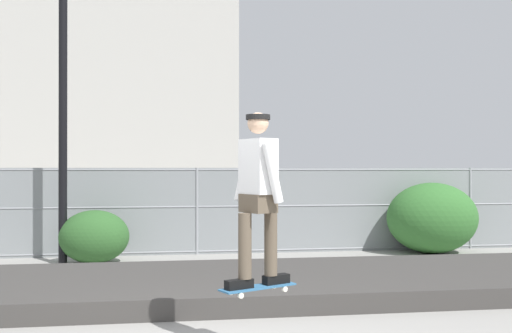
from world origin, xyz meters
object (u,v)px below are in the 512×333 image
at_px(shrub_center, 94,237).
at_px(shrub_right, 432,218).
at_px(skateboard, 258,287).
at_px(parked_car_mid, 304,203).
at_px(parked_car_far, 486,202).
at_px(skater, 258,188).
at_px(street_lamp, 63,32).
at_px(parked_car_near, 80,205).

xyz_separation_m(shrub_center, shrub_right, (7.07, 0.31, 0.25)).
xyz_separation_m(skateboard, shrub_center, (-2.31, 5.91, -0.15)).
bearing_deg(skateboard, parked_car_mid, 74.49).
bearing_deg(parked_car_far, shrub_right, -131.37).
bearing_deg(parked_car_mid, shrub_center, -137.73).
distance_m(skater, street_lamp, 7.08).
xyz_separation_m(street_lamp, shrub_center, (0.57, 0.08, -3.92)).
bearing_deg(parked_car_mid, parked_car_near, 178.95).
distance_m(skater, shrub_center, 6.45).
relative_size(skater, parked_car_mid, 0.38).
relative_size(street_lamp, parked_car_far, 1.60).
distance_m(skateboard, parked_car_mid, 11.12).
bearing_deg(parked_car_near, parked_car_far, -1.89).
bearing_deg(shrub_right, parked_car_mid, 111.69).
xyz_separation_m(skater, parked_car_mid, (2.97, 10.71, -0.81)).
xyz_separation_m(street_lamp, shrub_right, (7.64, 0.39, -3.67)).
bearing_deg(parked_car_mid, skateboard, -105.51).
height_order(street_lamp, shrub_center, street_lamp).
bearing_deg(skateboard, shrub_right, 52.58).
bearing_deg(skater, shrub_center, 111.34).
xyz_separation_m(skateboard, street_lamp, (-2.88, 5.83, 3.76)).
relative_size(parked_car_near, shrub_right, 2.23).
height_order(skateboard, parked_car_far, parked_car_far).
distance_m(parked_car_far, shrub_center, 11.70).
xyz_separation_m(parked_car_near, shrub_center, (1.00, -4.92, -0.32)).
relative_size(skateboard, street_lamp, 0.11).
xyz_separation_m(skateboard, shrub_right, (4.76, 6.22, 0.09)).
relative_size(skateboard, shrub_right, 0.41).
distance_m(skateboard, parked_car_far, 13.45).
bearing_deg(street_lamp, shrub_right, 2.92).
relative_size(parked_car_mid, shrub_right, 2.26).
height_order(parked_car_near, parked_car_mid, same).
xyz_separation_m(skater, shrub_right, (4.76, 6.22, -0.88)).
height_order(parked_car_mid, shrub_right, parked_car_mid).
height_order(skateboard, street_lamp, street_lamp).
height_order(shrub_center, shrub_right, shrub_right).
bearing_deg(skater, street_lamp, 116.30).
bearing_deg(shrub_center, parked_car_near, 101.50).
xyz_separation_m(skater, street_lamp, (-2.88, 5.83, 2.79)).
xyz_separation_m(parked_car_near, shrub_right, (8.07, -4.61, -0.07)).
bearing_deg(parked_car_mid, shrub_right, -68.31).
distance_m(street_lamp, parked_car_far, 12.77).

